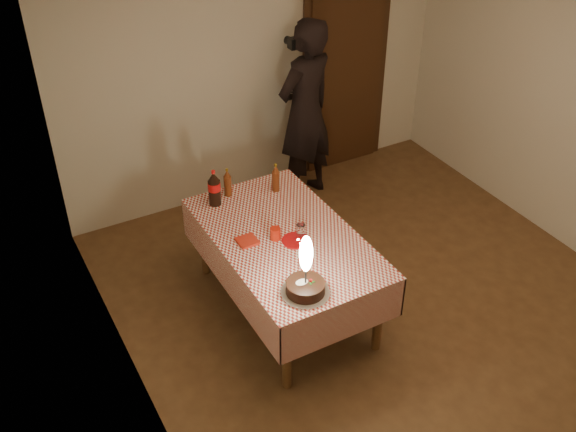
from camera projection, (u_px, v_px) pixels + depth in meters
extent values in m
cube|color=brown|center=(384.00, 309.00, 5.56)|extent=(4.00, 4.50, 0.01)
cube|color=beige|center=(257.00, 67.00, 6.43)|extent=(4.00, 0.04, 2.60)
cube|color=beige|center=(128.00, 259.00, 4.02)|extent=(0.04, 4.50, 2.60)
cube|color=#472814|center=(345.00, 75.00, 6.96)|extent=(0.85, 0.05, 2.05)
sphere|color=#B28C33|center=(321.00, 85.00, 6.82)|extent=(0.06, 0.06, 0.06)
cube|color=brown|center=(285.00, 239.00, 5.18)|extent=(0.90, 1.60, 0.04)
cylinder|color=brown|center=(287.00, 352.00, 4.70)|extent=(0.07, 0.07, 0.68)
cylinder|color=brown|center=(379.00, 315.00, 5.01)|extent=(0.07, 0.07, 0.68)
cylinder|color=brown|center=(204.00, 241.00, 5.77)|extent=(0.07, 0.07, 0.68)
cylinder|color=brown|center=(283.00, 216.00, 6.08)|extent=(0.07, 0.07, 0.68)
cube|color=white|center=(285.00, 237.00, 5.17)|extent=(1.02, 1.72, 0.01)
cube|color=white|center=(344.00, 321.00, 4.66)|extent=(1.02, 0.01, 0.34)
cube|color=white|center=(238.00, 202.00, 5.88)|extent=(1.02, 0.01, 0.34)
cube|color=white|center=(226.00, 275.00, 5.07)|extent=(0.01, 1.72, 0.34)
cube|color=white|center=(339.00, 236.00, 5.47)|extent=(0.01, 1.72, 0.34)
cylinder|color=white|center=(305.00, 292.00, 4.63)|extent=(0.34, 0.34, 0.01)
cylinder|color=black|center=(305.00, 287.00, 4.60)|extent=(0.27, 0.27, 0.08)
cylinder|color=white|center=(302.00, 282.00, 4.58)|extent=(0.07, 0.07, 0.00)
sphere|color=red|center=(311.00, 281.00, 4.58)|extent=(0.02, 0.02, 0.02)
cube|color=#19721E|center=(313.00, 282.00, 4.58)|extent=(0.02, 0.01, 0.00)
cube|color=#19721E|center=(311.00, 283.00, 4.57)|extent=(0.01, 0.02, 0.00)
cylinder|color=#262628|center=(306.00, 276.00, 4.54)|extent=(0.01, 0.01, 0.12)
ellipsoid|color=#FFF2BF|center=(306.00, 254.00, 4.44)|extent=(0.09, 0.09, 0.29)
sphere|color=white|center=(306.00, 267.00, 4.50)|extent=(0.04, 0.04, 0.04)
cylinder|color=#A80B0E|center=(296.00, 240.00, 5.11)|extent=(0.22, 0.22, 0.01)
cylinder|color=#B91D0C|center=(275.00, 234.00, 5.10)|extent=(0.08, 0.08, 0.10)
cylinder|color=white|center=(301.00, 230.00, 5.15)|extent=(0.07, 0.07, 0.09)
cube|color=#B52414|center=(247.00, 241.00, 5.10)|extent=(0.15, 0.15, 0.02)
cylinder|color=black|center=(215.00, 193.00, 5.47)|extent=(0.10, 0.10, 0.22)
cylinder|color=red|center=(214.00, 186.00, 5.43)|extent=(0.10, 0.10, 0.07)
cone|color=black|center=(213.00, 177.00, 5.38)|extent=(0.10, 0.10, 0.08)
cylinder|color=red|center=(213.00, 172.00, 5.35)|extent=(0.03, 0.03, 0.02)
cylinder|color=#5C280F|center=(228.00, 186.00, 5.59)|extent=(0.06, 0.06, 0.18)
cone|color=#5C280F|center=(227.00, 173.00, 5.52)|extent=(0.06, 0.06, 0.06)
cylinder|color=olive|center=(227.00, 170.00, 5.50)|extent=(0.02, 0.02, 0.02)
cylinder|color=#5C280F|center=(276.00, 181.00, 5.65)|extent=(0.06, 0.06, 0.18)
cone|color=#5C280F|center=(276.00, 169.00, 5.58)|extent=(0.06, 0.06, 0.06)
cylinder|color=olive|center=(276.00, 165.00, 5.56)|extent=(0.02, 0.02, 0.02)
imported|color=black|center=(305.00, 112.00, 6.48)|extent=(0.77, 0.62, 1.85)
cube|color=black|center=(296.00, 43.00, 6.18)|extent=(0.15, 0.12, 0.10)
cylinder|color=black|center=(290.00, 41.00, 6.22)|extent=(0.10, 0.10, 0.08)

